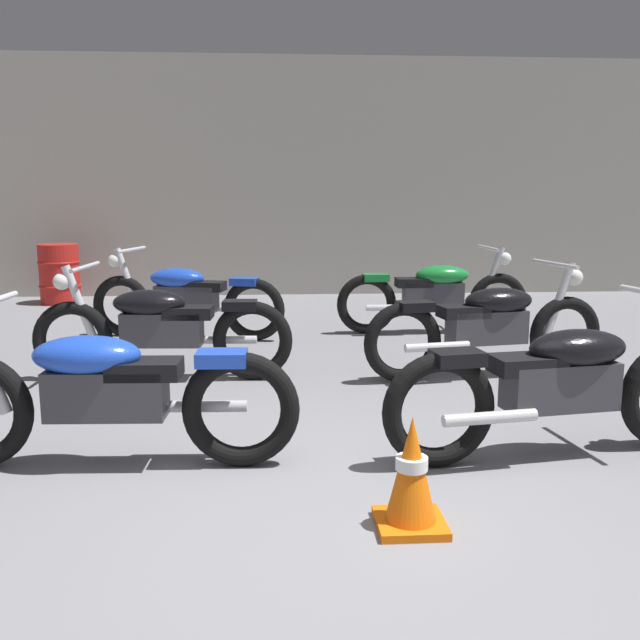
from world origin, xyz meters
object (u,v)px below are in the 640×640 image
object	(u,v)px
motorcycle_left_row_2	(185,297)
motorcycle_right_row_1	(488,325)
oil_drum	(60,274)
traffic_cone	(411,475)
motorcycle_left_row_0	(104,390)
motorcycle_left_row_1	(161,327)
motorcycle_right_row_2	(434,293)
motorcycle_right_row_0	(562,383)

from	to	relation	value
motorcycle_left_row_2	motorcycle_right_row_1	xyz separation A→B (m)	(2.77, -1.82, 0.00)
oil_drum	traffic_cone	distance (m)	8.05
motorcycle_left_row_2	motorcycle_right_row_1	world-z (taller)	same
motorcycle_left_row_0	motorcycle_left_row_2	distance (m)	3.66
motorcycle_right_row_1	oil_drum	size ratio (longest dim) A/B	2.54
motorcycle_left_row_2	traffic_cone	world-z (taller)	motorcycle_left_row_2
motorcycle_left_row_2	oil_drum	distance (m)	3.39
motorcycle_right_row_1	motorcycle_left_row_0	bearing A→B (deg)	-146.47
motorcycle_left_row_1	oil_drum	xyz separation A→B (m)	(-2.13, 4.39, -0.03)
motorcycle_right_row_1	traffic_cone	bearing A→B (deg)	-113.87
motorcycle_right_row_1	traffic_cone	xyz separation A→B (m)	(-1.18, -2.68, -0.19)
traffic_cone	motorcycle_right_row_1	bearing A→B (deg)	66.13
traffic_cone	motorcycle_right_row_2	bearing A→B (deg)	75.81
motorcycle_right_row_1	traffic_cone	distance (m)	2.93
oil_drum	motorcycle_left_row_1	bearing A→B (deg)	-64.15
motorcycle_left_row_0	motorcycle_left_row_2	size ratio (longest dim) A/B	1.02
motorcycle_left_row_0	motorcycle_right_row_2	bearing A→B (deg)	53.92
motorcycle_left_row_0	motorcycle_right_row_2	world-z (taller)	same
motorcycle_left_row_1	motorcycle_right_row_2	world-z (taller)	same
motorcycle_left_row_2	motorcycle_left_row_0	bearing A→B (deg)	-90.01
motorcycle_left_row_0	motorcycle_right_row_1	xyz separation A→B (m)	(2.77, 1.83, 0.00)
motorcycle_left_row_0	motorcycle_left_row_1	distance (m)	1.91
motorcycle_left_row_1	motorcycle_right_row_2	bearing A→B (deg)	34.18
motorcycle_right_row_1	oil_drum	bearing A→B (deg)	137.53
motorcycle_right_row_2	motorcycle_left_row_2	bearing A→B (deg)	-177.55
motorcycle_right_row_0	oil_drum	bearing A→B (deg)	126.96
motorcycle_left_row_0	motorcycle_right_row_0	xyz separation A→B (m)	(2.64, -0.01, 0.00)
motorcycle_left_row_1	motorcycle_right_row_1	distance (m)	2.76
motorcycle_left_row_0	motorcycle_left_row_1	xyz separation A→B (m)	(0.01, 1.91, 0.00)
oil_drum	motorcycle_right_row_2	bearing A→B (deg)	-27.45
motorcycle_left_row_1	motorcycle_right_row_0	distance (m)	3.26
motorcycle_left_row_1	motorcycle_left_row_2	xyz separation A→B (m)	(-0.01, 1.74, 0.00)
motorcycle_right_row_0	traffic_cone	distance (m)	1.36
motorcycle_right_row_0	motorcycle_left_row_0	bearing A→B (deg)	179.75
motorcycle_left_row_0	motorcycle_left_row_1	size ratio (longest dim) A/B	1.00
motorcycle_right_row_0	motorcycle_right_row_2	world-z (taller)	same
motorcycle_right_row_0	traffic_cone	xyz separation A→B (m)	(-1.05, -0.83, -0.19)
motorcycle_left_row_2	motorcycle_right_row_1	size ratio (longest dim) A/B	0.99
motorcycle_left_row_2	traffic_cone	distance (m)	4.77
oil_drum	traffic_cone	size ratio (longest dim) A/B	1.57
motorcycle_left_row_0	motorcycle_right_row_1	distance (m)	3.32
motorcycle_left_row_2	motorcycle_right_row_0	distance (m)	4.52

